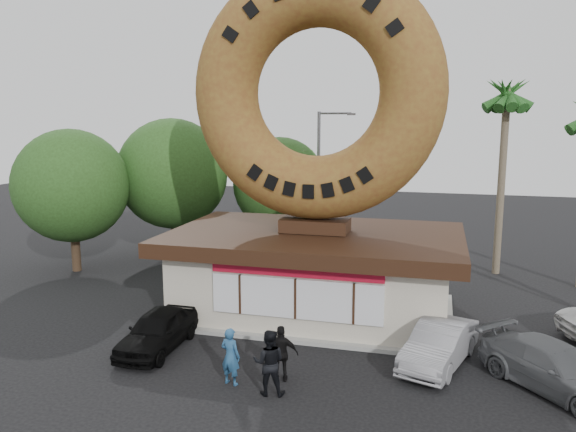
% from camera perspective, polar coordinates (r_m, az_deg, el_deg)
% --- Properties ---
extents(ground, '(90.00, 90.00, 0.00)m').
position_cam_1_polar(ground, '(17.30, -1.74, -16.26)').
color(ground, black).
rests_on(ground, ground).
extents(donut_shop, '(11.20, 7.20, 3.80)m').
position_cam_1_polar(donut_shop, '(22.11, 2.73, -5.48)').
color(donut_shop, beige).
rests_on(donut_shop, ground).
extents(giant_donut, '(9.51, 2.43, 9.51)m').
position_cam_1_polar(giant_donut, '(21.36, 2.89, 12.39)').
color(giant_donut, olive).
rests_on(giant_donut, donut_shop).
extents(tree_west, '(6.00, 6.00, 7.65)m').
position_cam_1_polar(tree_west, '(31.33, -11.64, 4.22)').
color(tree_west, '#473321').
rests_on(tree_west, ground).
extents(tree_mid, '(5.20, 5.20, 6.63)m').
position_cam_1_polar(tree_mid, '(31.26, -0.87, 3.27)').
color(tree_mid, '#473321').
rests_on(tree_mid, ground).
extents(tree_far, '(5.60, 5.60, 7.14)m').
position_cam_1_polar(tree_far, '(29.78, -21.13, 2.88)').
color(tree_far, '#473321').
rests_on(tree_far, ground).
extents(palm_near, '(2.60, 2.60, 9.75)m').
position_cam_1_polar(palm_near, '(29.02, 21.33, 10.79)').
color(palm_near, '#726651').
rests_on(palm_near, ground).
extents(street_lamp, '(2.11, 0.20, 8.00)m').
position_cam_1_polar(street_lamp, '(31.67, 3.37, 4.18)').
color(street_lamp, '#59595E').
rests_on(street_lamp, ground).
extents(person_left, '(0.70, 0.55, 1.70)m').
position_cam_1_polar(person_left, '(16.76, -5.87, -13.99)').
color(person_left, navy).
rests_on(person_left, ground).
extents(person_center, '(1.02, 0.85, 1.87)m').
position_cam_1_polar(person_center, '(16.11, -1.94, -14.63)').
color(person_center, black).
rests_on(person_center, ground).
extents(person_right, '(1.06, 0.63, 1.68)m').
position_cam_1_polar(person_right, '(16.87, -0.67, -13.81)').
color(person_right, black).
rests_on(person_right, ground).
extents(car_black, '(1.62, 3.91, 1.32)m').
position_cam_1_polar(car_black, '(19.54, -13.12, -11.24)').
color(car_black, black).
rests_on(car_black, ground).
extents(car_silver, '(2.57, 4.29, 1.34)m').
position_cam_1_polar(car_silver, '(18.57, 15.12, -12.45)').
color(car_silver, gray).
rests_on(car_silver, ground).
extents(car_grey, '(4.50, 4.64, 1.33)m').
position_cam_1_polar(car_grey, '(18.07, 25.52, -13.76)').
color(car_grey, '#585A5D').
rests_on(car_grey, ground).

